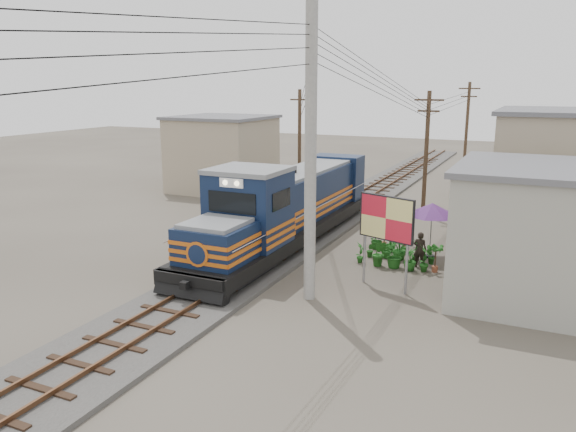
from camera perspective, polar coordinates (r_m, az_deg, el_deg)
The scene contains 16 objects.
ground at distance 21.95m, azimuth -5.83°, elevation -6.42°, with size 120.00×120.00×0.00m, color #473F35.
ballast at distance 30.58m, azimuth 3.71°, elevation -0.52°, with size 3.60×70.00×0.16m, color #595651.
track at distance 30.54m, azimuth 3.72°, elevation -0.20°, with size 1.15×70.00×0.12m.
locomotive at distance 25.92m, azimuth -0.05°, elevation 0.75°, with size 2.97×16.15×4.00m.
utility_pole_main at distance 18.79m, azimuth 2.30°, elevation 6.01°, with size 0.40×0.40×10.00m.
wooden_pole_mid at distance 32.52m, azimuth 13.86°, elevation 6.40°, with size 1.60×0.24×7.00m.
wooden_pole_far at distance 46.22m, azimuth 17.69°, elevation 8.43°, with size 1.60×0.24×7.50m.
wooden_pole_left at distance 39.17m, azimuth 1.18°, elevation 7.90°, with size 1.60×0.24×7.00m.
power_lines at distance 28.34m, azimuth 2.54°, elevation 13.67°, with size 9.65×19.00×3.30m.
shophouse_front at distance 21.34m, azimuth 26.38°, elevation -1.72°, with size 7.35×6.30×4.70m.
shophouse_back at distance 40.07m, azimuth 25.18°, elevation 4.50°, with size 6.30×6.30×4.20m.
shophouse_left at distance 39.82m, azimuth -6.65°, elevation 6.35°, with size 6.30×6.30×5.20m.
billboard at distance 20.51m, azimuth 9.97°, elevation -0.47°, with size 2.17×0.85×3.48m.
market_umbrella at distance 24.76m, azimuth 14.44°, elevation 0.63°, with size 2.37×2.37×2.42m.
vendor at distance 23.61m, azimuth 13.26°, elevation -3.36°, with size 0.55×0.36×1.51m, color black.
plant_nursery at distance 24.25m, azimuth 10.66°, elevation -3.46°, with size 3.44×3.37×1.12m.
Camera 1 is at (10.63, -17.72, 7.40)m, focal length 35.00 mm.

